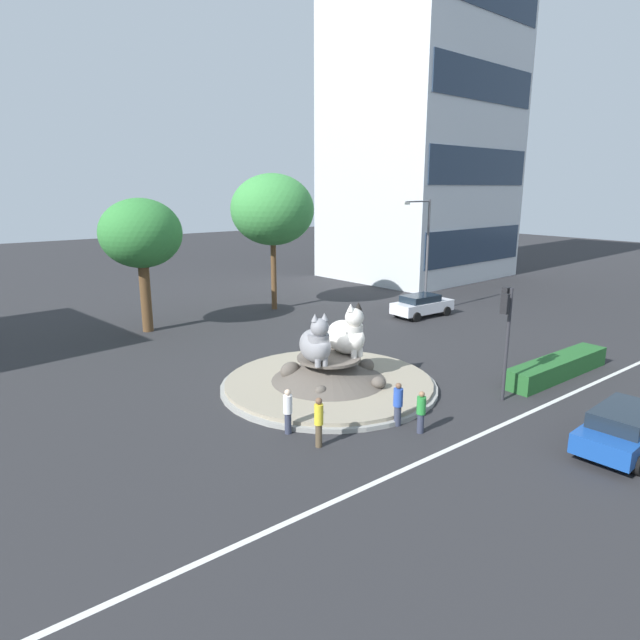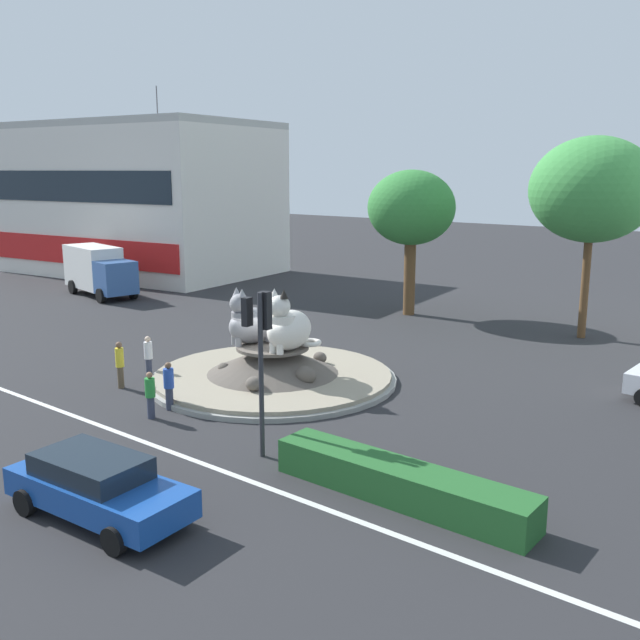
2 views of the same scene
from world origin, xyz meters
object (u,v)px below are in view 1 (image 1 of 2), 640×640
object	(u,v)px
pedestrian_yellow_shirt	(319,420)
pedestrian_green_shirt	(421,411)
second_tree_near_tower	(272,210)
cat_statue_grey	(316,344)
traffic_light_mast	(506,319)
sedan_on_far_lane	(626,427)
cat_statue_white	(347,335)
pedestrian_white_shirt	(288,410)
streetlight_arm	(425,248)
broadleaf_tree_behind_island	(141,234)
hatchback_near_shophouse	(422,305)
pedestrian_blue_shirt	(398,403)
office_tower	(423,92)

from	to	relation	value
pedestrian_yellow_shirt	pedestrian_green_shirt	distance (m)	3.79
second_tree_near_tower	cat_statue_grey	bearing A→B (deg)	-117.50
cat_statue_grey	pedestrian_green_shirt	xyz separation A→B (m)	(0.60, -5.30, -1.38)
traffic_light_mast	sedan_on_far_lane	size ratio (longest dim) A/B	0.97
cat_statue_white	pedestrian_green_shirt	distance (m)	5.73
pedestrian_yellow_shirt	second_tree_near_tower	bearing A→B (deg)	-101.92
pedestrian_yellow_shirt	pedestrian_white_shirt	bearing A→B (deg)	-63.64
streetlight_arm	sedan_on_far_lane	world-z (taller)	streetlight_arm
broadleaf_tree_behind_island	streetlight_arm	bearing A→B (deg)	-23.16
pedestrian_green_shirt	hatchback_near_shophouse	xyz separation A→B (m)	(13.75, 12.07, -0.03)
traffic_light_mast	hatchback_near_shophouse	xyz separation A→B (m)	(8.85, 12.03, -2.66)
streetlight_arm	pedestrian_blue_shirt	size ratio (longest dim) A/B	4.68
hatchback_near_shophouse	office_tower	bearing A→B (deg)	45.30
streetlight_arm	pedestrian_white_shirt	size ratio (longest dim) A/B	4.65
cat_statue_white	office_tower	xyz separation A→B (m)	(25.69, 19.03, 14.91)
cat_statue_grey	broadleaf_tree_behind_island	world-z (taller)	broadleaf_tree_behind_island
pedestrian_yellow_shirt	hatchback_near_shophouse	size ratio (longest dim) A/B	0.39
traffic_light_mast	office_tower	bearing A→B (deg)	-47.29
traffic_light_mast	second_tree_near_tower	bearing A→B (deg)	-11.62
second_tree_near_tower	pedestrian_white_shirt	size ratio (longest dim) A/B	5.70
office_tower	pedestrian_yellow_shirt	distance (m)	41.48
pedestrian_yellow_shirt	hatchback_near_shophouse	distance (m)	20.30
traffic_light_mast	pedestrian_green_shirt	world-z (taller)	traffic_light_mast
office_tower	pedestrian_yellow_shirt	xyz separation A→B (m)	(-30.43, -23.05, -16.22)
cat_statue_grey	second_tree_near_tower	size ratio (longest dim) A/B	0.23
office_tower	pedestrian_yellow_shirt	size ratio (longest dim) A/B	19.45
pedestrian_blue_shirt	broadleaf_tree_behind_island	bearing A→B (deg)	-166.02
office_tower	pedestrian_yellow_shirt	bearing A→B (deg)	-146.11
streetlight_arm	hatchback_near_shophouse	distance (m)	3.86
traffic_light_mast	hatchback_near_shophouse	bearing A→B (deg)	-41.58
cat_statue_white	office_tower	bearing A→B (deg)	125.27
office_tower	streetlight_arm	size ratio (longest dim) A/B	4.43
cat_statue_white	pedestrian_green_shirt	bearing A→B (deg)	-13.96
pedestrian_green_shirt	pedestrian_white_shirt	size ratio (longest dim) A/B	0.94
pedestrian_white_shirt	streetlight_arm	bearing A→B (deg)	68.48
sedan_on_far_lane	pedestrian_green_shirt	bearing A→B (deg)	127.17
pedestrian_yellow_shirt	pedestrian_blue_shirt	size ratio (longest dim) A/B	1.07
broadleaf_tree_behind_island	traffic_light_mast	bearing A→B (deg)	-69.91
streetlight_arm	hatchback_near_shophouse	bearing A→B (deg)	36.24
office_tower	second_tree_near_tower	bearing A→B (deg)	-171.14
second_tree_near_tower	hatchback_near_shophouse	bearing A→B (deg)	-50.97
office_tower	pedestrian_blue_shirt	xyz separation A→B (m)	(-27.11, -23.51, -16.30)
broadleaf_tree_behind_island	pedestrian_white_shirt	size ratio (longest dim) A/B	4.78
cat_statue_white	pedestrian_white_shirt	distance (m)	5.74
streetlight_arm	pedestrian_blue_shirt	world-z (taller)	streetlight_arm
traffic_light_mast	streetlight_arm	distance (m)	15.85
second_tree_near_tower	pedestrian_blue_shirt	size ratio (longest dim) A/B	5.74
pedestrian_yellow_shirt	pedestrian_white_shirt	world-z (taller)	pedestrian_yellow_shirt
pedestrian_yellow_shirt	pedestrian_blue_shirt	xyz separation A→B (m)	(3.32, -0.46, -0.08)
pedestrian_blue_shirt	pedestrian_yellow_shirt	bearing A→B (deg)	-90.37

